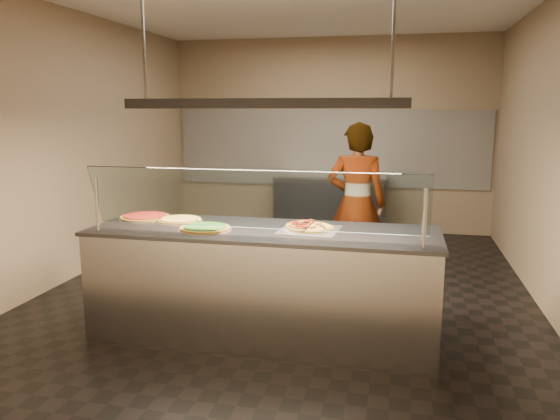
% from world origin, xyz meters
% --- Properties ---
extents(ground, '(5.00, 6.00, 0.02)m').
position_xyz_m(ground, '(0.00, 0.00, -0.01)').
color(ground, black).
rests_on(ground, ground).
extents(wall_back, '(5.00, 0.02, 3.00)m').
position_xyz_m(wall_back, '(0.00, 3.01, 1.50)').
color(wall_back, '#8E785C').
rests_on(wall_back, ground).
extents(wall_front, '(5.00, 0.02, 3.00)m').
position_xyz_m(wall_front, '(0.00, -3.01, 1.50)').
color(wall_front, '#8E785C').
rests_on(wall_front, ground).
extents(wall_left, '(0.02, 6.00, 3.00)m').
position_xyz_m(wall_left, '(-2.51, 0.00, 1.50)').
color(wall_left, '#8E785C').
rests_on(wall_left, ground).
extents(wall_right, '(0.02, 6.00, 3.00)m').
position_xyz_m(wall_right, '(2.51, 0.00, 1.50)').
color(wall_right, '#8E785C').
rests_on(wall_right, ground).
extents(tile_band, '(4.90, 0.02, 1.20)m').
position_xyz_m(tile_band, '(0.00, 2.98, 1.30)').
color(tile_band, silver).
rests_on(tile_band, wall_back).
extents(serving_counter, '(2.88, 0.94, 0.93)m').
position_xyz_m(serving_counter, '(0.03, -1.35, 0.47)').
color(serving_counter, '#B7B7BC').
rests_on(serving_counter, ground).
extents(sneeze_guard, '(2.64, 0.18, 0.54)m').
position_xyz_m(sneeze_guard, '(0.03, -1.69, 1.23)').
color(sneeze_guard, '#B7B7BC').
rests_on(sneeze_guard, serving_counter).
extents(perforated_tray, '(0.50, 0.50, 0.01)m').
position_xyz_m(perforated_tray, '(0.41, -1.31, 0.94)').
color(perforated_tray, silver).
rests_on(perforated_tray, serving_counter).
extents(half_pizza_pepperoni, '(0.23, 0.40, 0.05)m').
position_xyz_m(half_pizza_pepperoni, '(0.32, -1.31, 0.96)').
color(half_pizza_pepperoni, brown).
rests_on(half_pizza_pepperoni, perforated_tray).
extents(half_pizza_sausage, '(0.22, 0.40, 0.04)m').
position_xyz_m(half_pizza_sausage, '(0.51, -1.32, 0.96)').
color(half_pizza_sausage, brown).
rests_on(half_pizza_sausage, perforated_tray).
extents(pizza_spinach, '(0.44, 0.44, 0.03)m').
position_xyz_m(pizza_spinach, '(-0.42, -1.49, 0.95)').
color(pizza_spinach, silver).
rests_on(pizza_spinach, serving_counter).
extents(pizza_cheese, '(0.41, 0.41, 0.03)m').
position_xyz_m(pizza_cheese, '(-0.76, -1.21, 0.94)').
color(pizza_cheese, silver).
rests_on(pizza_cheese, serving_counter).
extents(pizza_tomato, '(0.47, 0.47, 0.03)m').
position_xyz_m(pizza_tomato, '(-1.13, -1.14, 0.94)').
color(pizza_tomato, silver).
rests_on(pizza_tomato, serving_counter).
extents(pizza_spatula, '(0.25, 0.21, 0.02)m').
position_xyz_m(pizza_spatula, '(-0.51, -1.28, 0.96)').
color(pizza_spatula, '#B7B7BC').
rests_on(pizza_spatula, pizza_spinach).
extents(prep_table, '(1.67, 0.74, 0.93)m').
position_xyz_m(prep_table, '(0.09, 2.55, 0.47)').
color(prep_table, '#414147').
rests_on(prep_table, ground).
extents(worker, '(0.65, 0.43, 1.77)m').
position_xyz_m(worker, '(0.66, 0.33, 0.89)').
color(worker, black).
rests_on(worker, ground).
extents(heat_lamp_housing, '(2.30, 0.18, 0.08)m').
position_xyz_m(heat_lamp_housing, '(0.03, -1.35, 1.95)').
color(heat_lamp_housing, '#414147').
rests_on(heat_lamp_housing, ceiling).
extents(lamp_rod_left, '(0.02, 0.02, 1.01)m').
position_xyz_m(lamp_rod_left, '(-0.97, -1.35, 2.50)').
color(lamp_rod_left, '#B7B7BC').
rests_on(lamp_rod_left, ceiling).
extents(lamp_rod_right, '(0.02, 0.02, 1.01)m').
position_xyz_m(lamp_rod_right, '(1.03, -1.35, 2.50)').
color(lamp_rod_right, '#B7B7BC').
rests_on(lamp_rod_right, ceiling).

